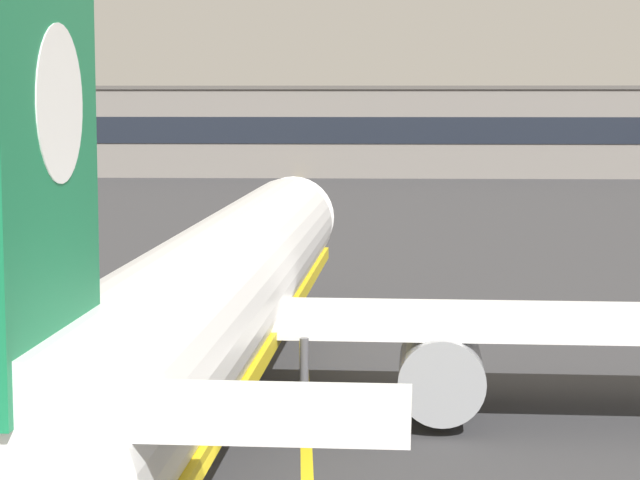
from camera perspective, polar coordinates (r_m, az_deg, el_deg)
name	(u,v)px	position (r m, az deg, el deg)	size (l,w,h in m)	color
taxiway_centreline	(303,309)	(52.11, -0.80, -3.15)	(0.30, 180.00, 0.01)	yellow
airliner_foreground	(217,295)	(34.64, -4.74, -2.54)	(32.16, 41.49, 11.65)	white
safety_cone_by_nose_gear	(316,310)	(50.18, -0.18, -3.24)	(0.44, 0.44, 0.55)	orange
terminal_building	(363,130)	(137.99, 1.99, 5.02)	(132.46, 12.40, 9.78)	slate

